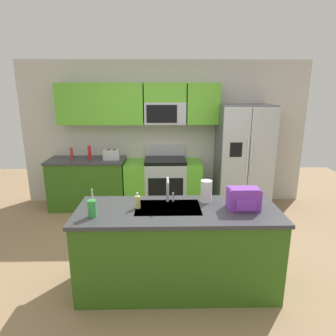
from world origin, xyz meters
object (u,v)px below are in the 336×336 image
toaster (112,155)px  bottle_red (90,153)px  paper_towel_roll (206,191)px  pepper_mill (72,153)px  sink_faucet (168,188)px  range_oven (163,183)px  backpack (244,198)px  soap_dispenser (138,202)px  drink_cup_green (92,208)px  refrigerator (243,158)px

toaster → bottle_red: bearing=174.8°
paper_towel_roll → pepper_mill: bearing=135.1°
toaster → sink_faucet: 2.26m
range_oven → backpack: 2.50m
range_oven → toaster: 1.06m
range_oven → soap_dispenser: (-0.28, -2.25, 0.53)m
sink_faucet → backpack: sink_faucet is taller
bottle_red → sink_faucet: bearing=-57.2°
pepper_mill → bottle_red: 0.32m
backpack → drink_cup_green: bearing=-173.8°
range_oven → drink_cup_green: bearing=-105.9°
pepper_mill → toaster: bearing=-4.0°
refrigerator → toaster: (-2.31, 0.02, 0.07)m
range_oven → refrigerator: refrigerator is taller
pepper_mill → bottle_red: bottle_red is taller
soap_dispenser → bottle_red: bearing=114.5°
sink_faucet → soap_dispenser: bearing=-154.7°
sink_faucet → range_oven: bearing=91.2°
backpack → pepper_mill: bearing=136.7°
drink_cup_green → soap_dispenser: 0.47m
refrigerator → drink_cup_green: refrigerator is taller
pepper_mill → backpack: 3.34m
pepper_mill → backpack: (2.43, -2.29, 0.01)m
range_oven → sink_faucet: 2.19m
paper_towel_roll → backpack: (0.35, -0.22, -0.00)m
backpack → soap_dispenser: bearing=177.5°
soap_dispenser → backpack: 1.10m
pepper_mill → sink_faucet: (1.66, -2.09, 0.06)m
refrigerator → toaster: 2.31m
sink_faucet → soap_dispenser: sink_faucet is taller
range_oven → bottle_red: bearing=-179.2°
pepper_mill → refrigerator: bearing=-1.3°
drink_cup_green → pepper_mill: bearing=110.4°
toaster → backpack: (1.72, -2.24, 0.03)m
pepper_mill → drink_cup_green: (0.92, -2.46, -0.02)m
bottle_red → drink_cup_green: 2.52m
soap_dispenser → toaster: bearing=105.9°
drink_cup_green → backpack: drink_cup_green is taller
refrigerator → paper_towel_roll: bearing=-115.2°
range_oven → paper_towel_roll: (0.46, -2.08, 0.58)m
toaster → drink_cup_green: (0.20, -2.41, -0.00)m
refrigerator → bottle_red: bearing=178.8°
soap_dispenser → range_oven: bearing=83.0°
bottle_red → paper_towel_roll: bottle_red is taller
backpack → toaster: bearing=127.5°
bottle_red → paper_towel_roll: size_ratio=1.01×
range_oven → toaster: size_ratio=4.86×
toaster → sink_faucet: bearing=-65.1°
range_oven → bottle_red: 1.42m
bottle_red → range_oven: bearing=0.8°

